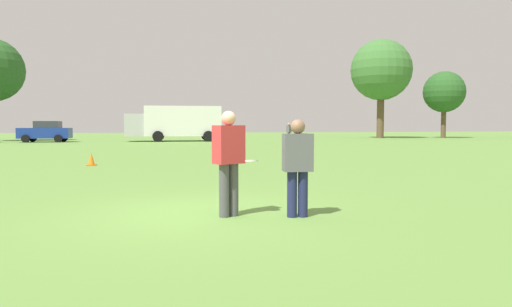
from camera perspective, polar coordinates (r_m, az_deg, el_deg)
name	(u,v)px	position (r m, az deg, el deg)	size (l,w,h in m)	color
ground_plane	(199,213)	(7.89, -7.00, -7.29)	(168.07, 168.07, 0.00)	#608C3D
player_thrower	(229,157)	(7.45, -3.37, -0.46)	(0.54, 0.45, 1.70)	#4C4C51
player_defender	(298,163)	(7.43, 5.14, -1.13)	(0.48, 0.30, 1.56)	#1E234C
frisbee	(250,161)	(7.58, -0.75, -0.92)	(0.27, 0.27, 0.05)	white
traffic_cone	(91,159)	(17.90, -19.58, -0.68)	(0.32, 0.32, 0.48)	#D8590C
parked_car_center	(46,131)	(44.21, -24.43, 2.49)	(4.27, 2.36, 1.82)	navy
box_truck	(176,122)	(42.91, -9.80, 3.83)	(8.60, 3.25, 3.18)	white
bystander_far_jogger	(289,131)	(39.18, 4.06, 2.72)	(0.51, 0.51, 1.67)	black
tree_east_oak	(381,70)	(54.86, 15.12, 9.84)	(6.83, 6.83, 11.10)	brown
tree_far_east_pine	(444,92)	(57.76, 22.12, 7.00)	(4.69, 4.69, 7.62)	brown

